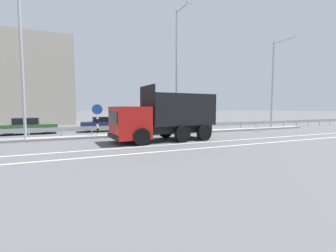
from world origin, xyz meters
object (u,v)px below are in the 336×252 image
object	(u,v)px
street_lamp_2	(177,67)
parked_car_4	(156,123)
dump_truck	(153,123)
median_road_sign	(97,120)
parked_car_2	(28,126)
street_lamp_1	(21,57)
street_lamp_3	(274,81)
parked_car_3	(103,124)

from	to	relation	value
street_lamp_2	parked_car_4	bearing A→B (deg)	91.49
dump_truck	median_road_sign	size ratio (longest dim) A/B	2.85
median_road_sign	parked_car_2	distance (m)	7.05
street_lamp_1	dump_truck	bearing A→B (deg)	-21.74
street_lamp_2	parked_car_4	xyz separation A→B (m)	(-0.13, 4.94, -5.00)
median_road_sign	parked_car_4	size ratio (longest dim) A/B	0.58
median_road_sign	street_lamp_1	size ratio (longest dim) A/B	0.25
street_lamp_3	parked_car_2	xyz separation A→B (m)	(-22.98, 4.83, -4.37)
median_road_sign	street_lamp_3	xyz separation A→B (m)	(17.78, -0.11, 3.71)
street_lamp_2	parked_car_3	distance (m)	8.84
median_road_sign	street_lamp_1	world-z (taller)	street_lamp_1
street_lamp_1	parked_car_4	distance (m)	13.11
dump_truck	street_lamp_1	xyz separation A→B (m)	(-7.79, 3.11, 4.20)
parked_car_4	parked_car_2	bearing A→B (deg)	87.79
median_road_sign	parked_car_2	size ratio (longest dim) A/B	0.56
median_road_sign	street_lamp_1	distance (m)	6.17
dump_truck	street_lamp_3	world-z (taller)	street_lamp_3
street_lamp_2	parked_car_4	size ratio (longest dim) A/B	2.39
parked_car_4	street_lamp_3	bearing A→B (deg)	-116.69
median_road_sign	street_lamp_2	xyz separation A→B (m)	(6.59, -0.07, 4.32)
street_lamp_1	street_lamp_3	size ratio (longest dim) A/B	1.10
median_road_sign	parked_car_3	world-z (taller)	median_road_sign
street_lamp_1	parked_car_3	size ratio (longest dim) A/B	2.42
street_lamp_3	parked_car_2	distance (m)	23.88
dump_truck	street_lamp_1	world-z (taller)	street_lamp_1
dump_truck	median_road_sign	bearing A→B (deg)	39.75
median_road_sign	street_lamp_2	size ratio (longest dim) A/B	0.24
street_lamp_3	median_road_sign	bearing A→B (deg)	179.64
parked_car_3	parked_car_4	world-z (taller)	parked_car_3
parked_car_4	dump_truck	bearing A→B (deg)	155.50
street_lamp_1	parked_car_4	bearing A→B (deg)	25.00
dump_truck	median_road_sign	xyz separation A→B (m)	(-3.19, 3.40, 0.10)
parked_car_3	dump_truck	bearing A→B (deg)	17.04
street_lamp_1	street_lamp_2	xyz separation A→B (m)	(11.19, 0.22, 0.22)
street_lamp_3	parked_car_4	distance (m)	13.13
median_road_sign	parked_car_4	xyz separation A→B (m)	(6.46, 4.87, -0.68)
dump_truck	street_lamp_2	bearing A→B (deg)	-49.04
median_road_sign	parked_car_4	bearing A→B (deg)	37.00
parked_car_3	parked_car_4	distance (m)	5.50
street_lamp_2	parked_car_3	size ratio (longest dim) A/B	2.51
median_road_sign	street_lamp_1	bearing A→B (deg)	-176.41
parked_car_2	dump_truck	bearing A→B (deg)	42.75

